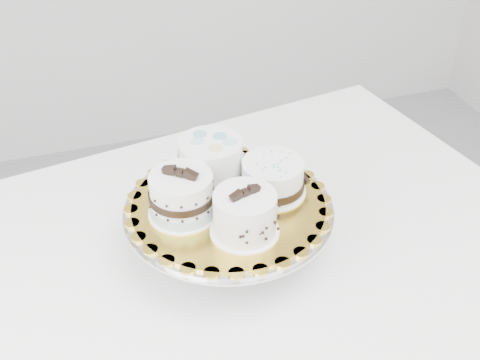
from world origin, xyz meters
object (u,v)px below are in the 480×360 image
object	(u,v)px
cake_ribbon	(273,178)
cake_board	(229,204)
cake_stand	(229,219)
cake_dots	(211,161)
cake_swirl	(245,215)
cake_banded	(182,196)
table	(222,281)

from	to	relation	value
cake_ribbon	cake_board	bearing A→B (deg)	174.17
cake_stand	cake_dots	xyz separation A→B (m)	(-0.01, 0.07, 0.08)
cake_stand	cake_board	world-z (taller)	cake_board
cake_swirl	cake_banded	bearing A→B (deg)	120.61
cake_banded	table	bearing A→B (deg)	39.11
cake_dots	cake_banded	bearing A→B (deg)	-139.73
cake_board	cake_banded	distance (m)	0.09
cake_dots	table	bearing A→B (deg)	-101.04
table	cake_swirl	distance (m)	0.23
cake_board	cake_banded	world-z (taller)	cake_banded
cake_board	cake_ribbon	bearing A→B (deg)	6.04
cake_stand	cake_dots	size ratio (longest dim) A/B	2.70
cake_board	cake_swirl	xyz separation A→B (m)	(0.00, -0.08, 0.04)
cake_board	cake_dots	distance (m)	0.09
cake_swirl	cake_dots	xyz separation A→B (m)	(-0.01, 0.15, 0.01)
table	cake_board	distance (m)	0.18
cake_dots	cake_ribbon	bearing A→B (deg)	-42.30
cake_board	cake_ribbon	distance (m)	0.09
cake_stand	cake_swirl	bearing A→B (deg)	-87.45
cake_banded	cake_stand	bearing A→B (deg)	39.88
cake_ribbon	cake_stand	bearing A→B (deg)	174.17
table	cake_ribbon	xyz separation A→B (m)	(0.10, 0.01, 0.21)
table	cake_ribbon	world-z (taller)	cake_ribbon
cake_ribbon	cake_dots	bearing A→B (deg)	132.66
cake_stand	cake_banded	size ratio (longest dim) A/B	2.47
cake_stand	cake_ribbon	world-z (taller)	cake_ribbon
table	cake_banded	xyz separation A→B (m)	(-0.06, -0.00, 0.21)
cake_dots	cake_ribbon	size ratio (longest dim) A/B	1.05
cake_board	cake_dots	size ratio (longest dim) A/B	2.48
table	cake_dots	distance (m)	0.23
cake_swirl	cake_banded	distance (m)	0.11
table	cake_swirl	world-z (taller)	cake_swirl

